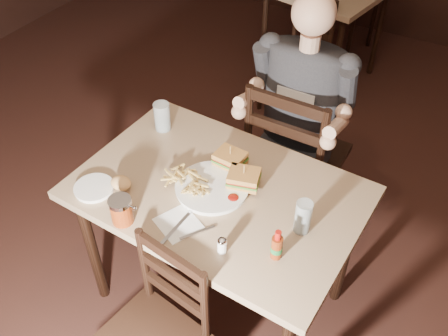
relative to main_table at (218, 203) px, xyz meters
The scene contains 20 objects.
room_shell 0.77m from the main_table, 114.43° to the right, with size 7.00×7.00×7.00m.
main_table is the anchor object (origin of this frame).
chair_far 0.68m from the main_table, 81.59° to the left, with size 0.46×0.50×0.99m, color black, non-canonical shape.
bg_chair_near 1.73m from the main_table, 102.09° to the left, with size 0.39×0.43×0.85m, color black, non-canonical shape.
diner 0.67m from the main_table, 81.00° to the left, with size 0.51×0.40×0.88m, color #2B2D30, non-canonical shape.
dinner_plate 0.10m from the main_table, 148.36° to the right, with size 0.30×0.30×0.02m, color white.
sandwich_left 0.21m from the main_table, 99.20° to the left, with size 0.12×0.10×0.10m, color #BB8641, non-canonical shape.
sandwich_right 0.19m from the main_table, 38.88° to the left, with size 0.13×0.10×0.11m, color #BB8641, non-canonical shape.
fries_pile 0.18m from the main_table, 160.13° to the right, with size 0.24×0.17×0.04m, color #DDB967, non-canonical shape.
ketchup_dollop 0.14m from the main_table, 18.18° to the right, with size 0.05×0.05×0.01m, color maroon.
glass_left 0.51m from the main_table, 152.29° to the left, with size 0.08×0.08×0.14m, color silver.
glass_right 0.41m from the main_table, ahead, with size 0.06×0.06×0.14m, color silver.
hot_sauce 0.43m from the main_table, 28.61° to the right, with size 0.04×0.04×0.14m, color maroon, non-canonical shape.
salt_shaker 0.34m from the main_table, 57.18° to the right, with size 0.04×0.04×0.06m, color white, non-canonical shape.
syrup_dispenser 0.43m from the main_table, 125.49° to the right, with size 0.09×0.09×0.11m, color maroon, non-canonical shape.
napkin 0.26m from the main_table, 99.44° to the right, with size 0.16×0.15×0.00m, color white.
knife 0.28m from the main_table, 97.12° to the right, with size 0.01×0.22×0.01m, color silver.
fork 0.26m from the main_table, 78.28° to the right, with size 0.01×0.14×0.00m, color silver.
side_plate 0.52m from the main_table, 150.23° to the right, with size 0.16×0.16×0.01m, color white.
bread_roll 0.41m from the main_table, 150.34° to the right, with size 0.09×0.07×0.05m, color #DFAA6A.
Camera 1 is at (0.85, -1.00, 2.23)m, focal length 40.00 mm.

